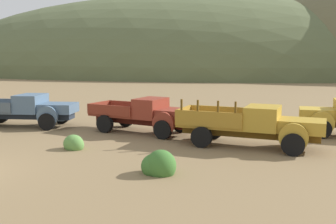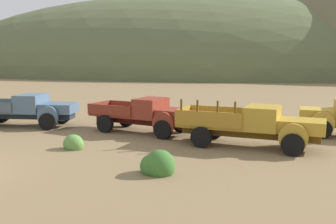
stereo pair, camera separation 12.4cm
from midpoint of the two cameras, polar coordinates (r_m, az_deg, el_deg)
name	(u,v)px [view 2 (the right image)]	position (r m, az deg, el deg)	size (l,w,h in m)	color
hill_distant	(167,74)	(91.62, -0.12, 5.60)	(119.74, 58.09, 35.11)	#56603D
truck_chalk_blue	(31,109)	(24.27, -19.35, 0.35)	(6.63, 3.13, 1.89)	#262D39
truck_rust_red	(150,115)	(20.86, -2.53, -0.43)	(6.14, 3.29, 1.89)	#42140D
truck_mustard	(260,126)	(18.02, 13.44, -1.97)	(6.67, 2.93, 2.16)	#593D12
bush_between_trucks	(275,123)	(24.20, 15.58, -1.54)	(0.78, 0.68, 0.59)	#5B8E42
bush_lone_scrub	(158,166)	(13.83, -1.18, -7.93)	(1.27, 1.06, 1.12)	#3D702D
bush_front_left	(74,144)	(17.90, -13.36, -4.63)	(0.98, 0.83, 0.83)	#5B8E42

